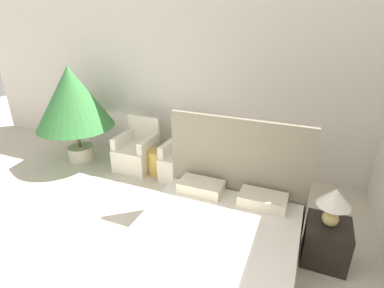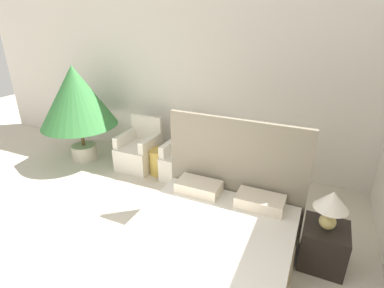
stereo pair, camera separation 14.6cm
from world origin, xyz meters
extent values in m
cube|color=silver|center=(0.00, 3.86, 1.45)|extent=(10.00, 0.06, 2.90)
cube|color=#8C7A5B|center=(1.09, 1.23, 0.15)|extent=(1.73, 2.06, 0.30)
cube|color=silver|center=(1.09, 1.23, 0.40)|extent=(1.69, 2.02, 0.20)
cube|color=gray|center=(1.09, 2.30, 0.73)|extent=(1.76, 0.06, 1.46)
cube|color=beige|center=(0.70, 2.07, 0.57)|extent=(0.55, 0.32, 0.14)
cube|color=beige|center=(1.48, 2.07, 0.57)|extent=(0.55, 0.32, 0.14)
cube|color=silver|center=(-0.94, 3.11, 0.21)|extent=(0.63, 0.69, 0.42)
cube|color=silver|center=(-0.94, 3.43, 0.65)|extent=(0.63, 0.06, 0.47)
cube|color=silver|center=(-1.20, 3.12, 0.52)|extent=(0.10, 0.62, 0.20)
cube|color=silver|center=(-0.68, 3.11, 0.52)|extent=(0.10, 0.62, 0.20)
cube|color=silver|center=(-0.02, 3.11, 0.21)|extent=(0.65, 0.70, 0.42)
cube|color=silver|center=(-0.01, 3.43, 0.65)|extent=(0.63, 0.08, 0.47)
cube|color=silver|center=(-0.28, 3.12, 0.52)|extent=(0.12, 0.62, 0.20)
cube|color=silver|center=(0.24, 3.11, 0.52)|extent=(0.12, 0.62, 0.20)
cylinder|color=beige|center=(-2.07, 2.95, 0.15)|extent=(0.46, 0.46, 0.30)
cylinder|color=brown|center=(-2.07, 2.95, 0.50)|extent=(0.06, 0.06, 0.41)
cone|color=#387F3D|center=(-2.07, 2.95, 1.25)|extent=(1.36, 1.36, 1.09)
cube|color=black|center=(2.22, 2.01, 0.24)|extent=(0.47, 0.48, 0.49)
sphere|color=tan|center=(2.21, 1.99, 0.57)|extent=(0.17, 0.17, 0.17)
cylinder|color=tan|center=(2.21, 1.99, 0.70)|extent=(0.02, 0.02, 0.08)
cone|color=silver|center=(2.21, 1.99, 0.84)|extent=(0.35, 0.35, 0.20)
cylinder|color=gold|center=(-0.48, 3.07, 0.22)|extent=(0.34, 0.34, 0.44)
camera|label=1|loc=(1.84, -0.99, 2.58)|focal=28.00mm
camera|label=2|loc=(1.97, -0.94, 2.58)|focal=28.00mm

